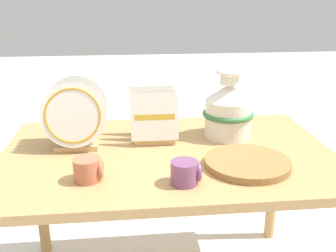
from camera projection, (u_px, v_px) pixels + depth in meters
display_table at (168, 169)px, 1.62m from camera, size 1.34×0.86×0.71m
ceramic_vase at (228, 109)px, 1.72m from camera, size 0.23×0.23×0.30m
dish_rack_round_plates at (75, 117)px, 1.60m from camera, size 0.26×0.18×0.28m
dish_rack_square_plates at (154, 123)px, 1.69m from camera, size 0.20×0.17×0.22m
wicker_charger_stack at (247, 163)px, 1.46m from camera, size 0.32×0.32×0.03m
mug_terracotta_glaze at (88, 169)px, 1.34m from camera, size 0.10×0.09×0.08m
mug_plum_glaze at (186, 173)px, 1.32m from camera, size 0.10×0.09×0.08m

